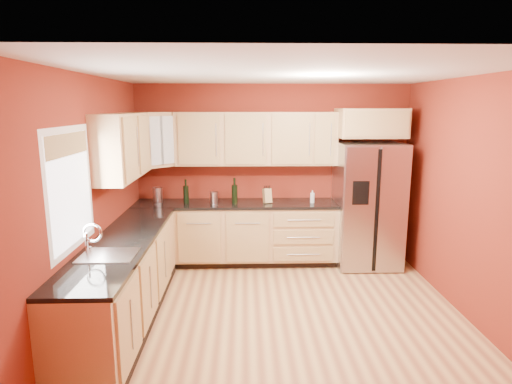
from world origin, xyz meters
TOP-DOWN VIEW (x-y plane):
  - floor at (0.00, 0.00)m, footprint 4.00×4.00m
  - ceiling at (0.00, 0.00)m, footprint 4.00×4.00m
  - wall_back at (0.00, 2.00)m, footprint 4.00×0.04m
  - wall_front at (0.00, -2.00)m, footprint 4.00×0.04m
  - wall_left at (-2.00, 0.00)m, footprint 0.04×4.00m
  - wall_right at (2.00, 0.00)m, footprint 0.04×4.00m
  - base_cabinets_back at (-0.55, 1.70)m, footprint 2.90×0.60m
  - base_cabinets_left at (-1.70, 0.00)m, footprint 0.60×2.80m
  - countertop_back at (-0.55, 1.69)m, footprint 2.90×0.62m
  - countertop_left at (-1.69, 0.00)m, footprint 0.62×2.80m
  - upper_cabinets_back at (-0.25, 1.83)m, footprint 2.30×0.33m
  - upper_cabinets_left at (-1.83, 0.72)m, footprint 0.33×1.35m
  - corner_upper_cabinet at (-1.67, 1.67)m, footprint 0.67×0.67m
  - over_fridge_cabinet at (1.35, 1.70)m, footprint 0.92×0.60m
  - refrigerator at (1.35, 1.62)m, footprint 0.90×0.75m
  - window at (-1.98, -0.50)m, footprint 0.03×0.90m
  - sink_faucet at (-1.69, -0.50)m, footprint 0.50×0.42m
  - canister_left at (-1.67, 1.74)m, footprint 0.14×0.14m
  - canister_right at (-0.85, 1.63)m, footprint 0.12×0.12m
  - wine_bottle_a at (-1.25, 1.67)m, footprint 0.09×0.09m
  - wine_bottle_b at (-0.56, 1.63)m, footprint 0.09×0.09m
  - knife_block at (-0.10, 1.67)m, footprint 0.13×0.12m
  - soap_dispenser at (0.55, 1.65)m, footprint 0.08×0.08m

SIDE VIEW (x-z plane):
  - floor at x=0.00m, z-range 0.00..0.00m
  - base_cabinets_back at x=-0.55m, z-range 0.00..0.88m
  - base_cabinets_left at x=-1.70m, z-range 0.00..0.88m
  - refrigerator at x=1.35m, z-range 0.00..1.78m
  - countertop_back at x=-0.55m, z-range 0.88..0.92m
  - countertop_left at x=-1.69m, z-range 0.88..0.92m
  - canister_right at x=-0.85m, z-range 0.92..1.09m
  - soap_dispenser at x=0.55m, z-range 0.92..1.10m
  - knife_block at x=-0.10m, z-range 0.92..1.13m
  - canister_left at x=-1.67m, z-range 0.92..1.14m
  - sink_faucet at x=-1.69m, z-range 0.92..1.22m
  - wine_bottle_a at x=-1.25m, z-range 0.92..1.27m
  - wine_bottle_b at x=-0.56m, z-range 0.92..1.29m
  - wall_back at x=0.00m, z-range 0.00..2.60m
  - wall_front at x=0.00m, z-range 0.00..2.60m
  - wall_left at x=-2.00m, z-range 0.00..2.60m
  - wall_right at x=2.00m, z-range 0.00..2.60m
  - window at x=-1.98m, z-range 1.05..2.05m
  - upper_cabinets_back at x=-0.25m, z-range 1.45..2.20m
  - upper_cabinets_left at x=-1.83m, z-range 1.45..2.20m
  - corner_upper_cabinet at x=-1.67m, z-range 1.45..2.20m
  - over_fridge_cabinet at x=1.35m, z-range 1.85..2.25m
  - ceiling at x=0.00m, z-range 2.60..2.60m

